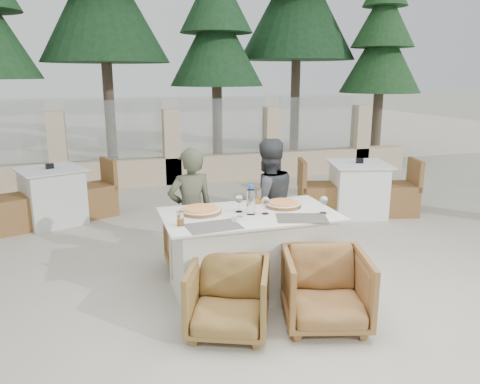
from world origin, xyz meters
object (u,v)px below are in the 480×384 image
object	(u,v)px
beer_glass_right	(258,196)
diner_left	(191,212)
armchair_far_left	(200,242)
armchair_near_right	(326,289)
pizza_right	(283,204)
armchair_far_right	(268,231)
pizza_left	(201,210)
armchair_near_left	(228,298)
wine_glass_centre	(239,202)
olive_dish	(240,218)
wine_glass_near	(265,204)
beer_glass_left	(180,219)
bg_table_b	(358,189)
wine_glass_corner	(324,204)
bg_table_a	(53,196)
dining_table	(249,252)
water_bottle	(251,200)
diner_right	(267,204)

from	to	relation	value
beer_glass_right	diner_left	size ratio (longest dim) A/B	0.11
armchair_far_left	armchair_near_right	bearing A→B (deg)	120.11
armchair_far_left	pizza_right	bearing A→B (deg)	149.56
beer_glass_right	armchair_far_right	xyz separation A→B (m)	(0.28, 0.42, -0.52)
pizza_left	armchair_near_left	distance (m)	0.95
armchair_near_right	wine_glass_centre	bearing A→B (deg)	135.09
olive_dish	armchair_near_left	xyz separation A→B (m)	(-0.24, -0.48, -0.50)
wine_glass_near	beer_glass_left	world-z (taller)	wine_glass_near
bg_table_b	armchair_far_left	bearing A→B (deg)	-137.88
wine_glass_corner	bg_table_a	xyz separation A→B (m)	(-2.59, 3.00, -0.48)
armchair_far_left	bg_table_b	xyz separation A→B (m)	(2.66, 1.34, 0.06)
dining_table	armchair_far_right	bearing A→B (deg)	57.28
dining_table	olive_dish	size ratio (longest dim) A/B	14.55
water_bottle	pizza_right	bearing A→B (deg)	21.72
pizza_right	wine_glass_corner	xyz separation A→B (m)	(0.27, -0.32, 0.07)
armchair_near_left	pizza_left	bearing A→B (deg)	115.17
armchair_far_left	armchair_far_right	distance (m)	0.82
beer_glass_right	armchair_far_left	bearing A→B (deg)	152.74
wine_glass_corner	armchair_near_left	xyz separation A→B (m)	(-1.04, -0.46, -0.57)
olive_dish	armchair_near_right	bearing A→B (deg)	-47.49
pizza_right	diner_right	size ratio (longest dim) A/B	0.25
olive_dish	water_bottle	bearing A→B (deg)	45.03
armchair_far_right	water_bottle	bearing A→B (deg)	42.03
pizza_left	diner_right	bearing A→B (deg)	25.84
wine_glass_near	bg_table_a	world-z (taller)	wine_glass_near
pizza_right	armchair_far_right	distance (m)	0.76
beer_glass_left	armchair_near_left	bearing A→B (deg)	-60.20
pizza_right	water_bottle	xyz separation A→B (m)	(-0.38, -0.15, 0.11)
wine_glass_corner	armchair_near_left	world-z (taller)	wine_glass_corner
armchair_far_right	bg_table_a	xyz separation A→B (m)	(-2.40, 2.09, 0.06)
pizza_left	beer_glass_left	bearing A→B (deg)	-127.77
wine_glass_near	pizza_left	bearing A→B (deg)	159.42
diner_right	wine_glass_centre	bearing A→B (deg)	41.13
armchair_far_right	wine_glass_centre	bearing A→B (deg)	33.61
armchair_near_right	dining_table	bearing A→B (deg)	132.61
bg_table_a	dining_table	bearing A→B (deg)	-76.45
armchair_far_left	diner_left	bearing A→B (deg)	1.33
pizza_left	diner_right	distance (m)	0.89
pizza_left	armchair_near_right	world-z (taller)	pizza_left
beer_glass_left	armchair_far_right	size ratio (longest dim) A/B	0.18
armchair_near_left	diner_right	size ratio (longest dim) A/B	0.46
diner_left	beer_glass_left	bearing A→B (deg)	64.22
diner_right	bg_table_b	size ratio (longest dim) A/B	0.84
wine_glass_corner	diner_left	xyz separation A→B (m)	(-1.09, 0.77, -0.20)
pizza_right	armchair_far_left	bearing A→B (deg)	148.25
armchair_near_left	beer_glass_left	bearing A→B (deg)	142.59
pizza_left	olive_dish	xyz separation A→B (m)	(0.27, -0.33, -0.00)
armchair_near_right	beer_glass_right	bearing A→B (deg)	117.02
pizza_right	bg_table_a	xyz separation A→B (m)	(-2.32, 2.68, -0.41)
wine_glass_corner	armchair_near_left	size ratio (longest dim) A/B	0.29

